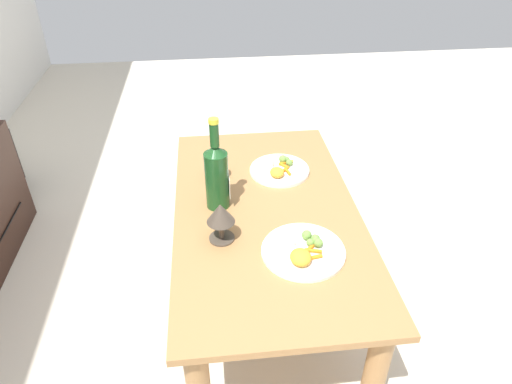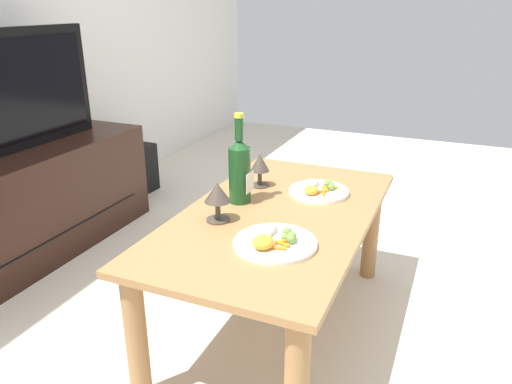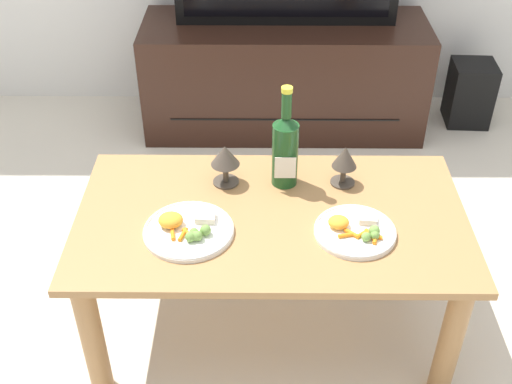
% 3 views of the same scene
% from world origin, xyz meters
% --- Properties ---
extents(ground_plane, '(6.40, 6.40, 0.00)m').
position_xyz_m(ground_plane, '(0.00, 0.00, 0.00)').
color(ground_plane, beige).
extents(dining_table, '(1.19, 0.66, 0.49)m').
position_xyz_m(dining_table, '(0.00, 0.00, 0.40)').
color(dining_table, '#9E7042').
rests_on(dining_table, ground_plane).
extents(tv_stand, '(1.37, 0.48, 0.54)m').
position_xyz_m(tv_stand, '(0.08, 1.37, 0.27)').
color(tv_stand, black).
rests_on(tv_stand, ground_plane).
extents(floor_speaker, '(0.22, 0.22, 0.32)m').
position_xyz_m(floor_speaker, '(1.04, 1.41, 0.16)').
color(floor_speaker, black).
rests_on(floor_speaker, ground_plane).
extents(wine_bottle, '(0.08, 0.09, 0.34)m').
position_xyz_m(wine_bottle, '(0.04, 0.17, 0.63)').
color(wine_bottle, '#19471E').
rests_on(wine_bottle, dining_table).
extents(goblet_left, '(0.09, 0.09, 0.14)m').
position_xyz_m(goblet_left, '(-0.15, 0.17, 0.59)').
color(goblet_left, '#473D33').
rests_on(goblet_left, dining_table).
extents(goblet_right, '(0.08, 0.08, 0.14)m').
position_xyz_m(goblet_right, '(0.23, 0.17, 0.59)').
color(goblet_right, '#473D33').
rests_on(goblet_right, dining_table).
extents(dinner_plate_left, '(0.27, 0.27, 0.05)m').
position_xyz_m(dinner_plate_left, '(-0.25, -0.09, 0.51)').
color(dinner_plate_left, white).
rests_on(dinner_plate_left, dining_table).
extents(dinner_plate_right, '(0.24, 0.24, 0.05)m').
position_xyz_m(dinner_plate_right, '(0.24, -0.09, 0.51)').
color(dinner_plate_right, white).
rests_on(dinner_plate_right, dining_table).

